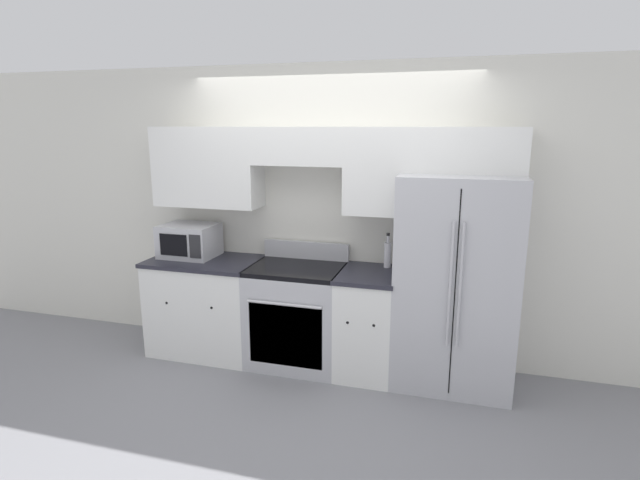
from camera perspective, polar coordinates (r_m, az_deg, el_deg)
ground_plane at (r=4.32m, az=-1.18°, el=-15.81°), size 12.00×12.00×0.00m
wall_back at (r=4.40m, az=1.17°, el=4.73°), size 8.00×0.39×2.60m
lower_cabinets_left at (r=4.79m, az=-12.82°, el=-7.28°), size 1.00×0.64×0.89m
lower_cabinets_right at (r=4.31m, az=5.45°, el=-9.36°), size 0.49×0.64×0.89m
oven_range at (r=4.45m, az=-2.66°, el=-8.50°), size 0.80×0.65×1.05m
refrigerator at (r=4.18m, az=15.24°, el=-4.48°), size 0.93×0.80×1.71m
microwave at (r=4.77m, az=-14.69°, el=-0.05°), size 0.49×0.40×0.30m
bottle at (r=4.30m, az=7.73°, el=-1.57°), size 0.06×0.06×0.30m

